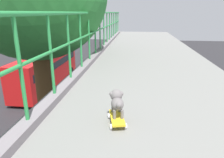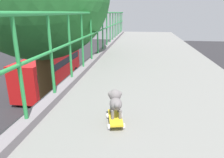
% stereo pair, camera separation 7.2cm
% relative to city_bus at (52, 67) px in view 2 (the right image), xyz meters
% --- Properties ---
extents(city_bus, '(2.63, 11.81, 3.53)m').
position_rel_city_bus_xyz_m(city_bus, '(0.00, 0.00, 0.00)').
color(city_bus, red).
rests_on(city_bus, ground).
extents(toy_skateboard, '(0.26, 0.43, 0.09)m').
position_rel_city_bus_xyz_m(toy_skateboard, '(9.11, -17.82, 4.39)').
color(toy_skateboard, gold).
rests_on(toy_skateboard, overpass_deck).
extents(small_dog, '(0.21, 0.36, 0.30)m').
position_rel_city_bus_xyz_m(small_dog, '(9.10, -17.74, 4.59)').
color(small_dog, slate).
rests_on(small_dog, toy_skateboard).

